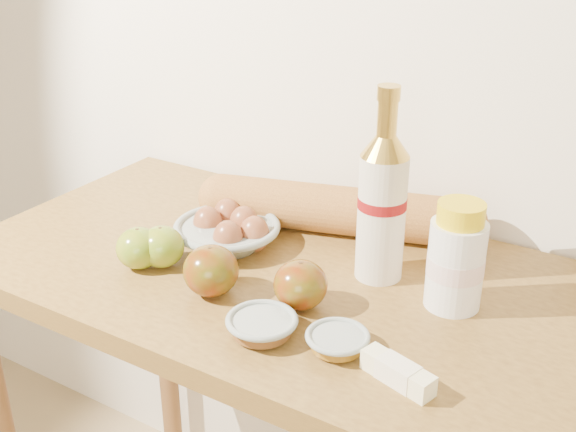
# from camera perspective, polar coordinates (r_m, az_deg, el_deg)

# --- Properties ---
(back_wall) EXTENTS (3.50, 0.02, 2.60)m
(back_wall) POSITION_cam_1_polar(r_m,az_deg,el_deg) (1.38, 8.17, 16.13)
(back_wall) COLOR white
(back_wall) RESTS_ON ground
(table) EXTENTS (1.20, 0.60, 0.90)m
(table) POSITION_cam_1_polar(r_m,az_deg,el_deg) (1.30, 0.70, -9.30)
(table) COLOR olive
(table) RESTS_ON ground
(bourbon_bottle) EXTENTS (0.10, 0.10, 0.33)m
(bourbon_bottle) POSITION_cam_1_polar(r_m,az_deg,el_deg) (1.18, 7.45, 0.99)
(bourbon_bottle) COLOR beige
(bourbon_bottle) RESTS_ON table
(cream_bottle) EXTENTS (0.11, 0.11, 0.17)m
(cream_bottle) POSITION_cam_1_polar(r_m,az_deg,el_deg) (1.14, 13.14, -3.34)
(cream_bottle) COLOR white
(cream_bottle) RESTS_ON table
(egg_bowl) EXTENTS (0.26, 0.26, 0.07)m
(egg_bowl) POSITION_cam_1_polar(r_m,az_deg,el_deg) (1.32, -4.69, -1.21)
(egg_bowl) COLOR gray
(egg_bowl) RESTS_ON table
(baguette) EXTENTS (0.55, 0.25, 0.09)m
(baguette) POSITION_cam_1_polar(r_m,az_deg,el_deg) (1.36, 3.92, 0.49)
(baguette) COLOR #B97B38
(baguette) RESTS_ON table
(apple_yellowgreen) EXTENTS (0.09, 0.09, 0.07)m
(apple_yellowgreen) POSITION_cam_1_polar(r_m,az_deg,el_deg) (1.26, -9.96, -2.40)
(apple_yellowgreen) COLOR olive
(apple_yellowgreen) RESTS_ON table
(apple_redgreen_front) EXTENTS (0.09, 0.09, 0.08)m
(apple_redgreen_front) POSITION_cam_1_polar(r_m,az_deg,el_deg) (1.16, -6.11, -4.31)
(apple_redgreen_front) COLOR maroon
(apple_redgreen_front) RESTS_ON table
(apple_redgreen_right) EXTENTS (0.10, 0.10, 0.08)m
(apple_redgreen_right) POSITION_cam_1_polar(r_m,az_deg,el_deg) (1.12, 0.99, -5.46)
(apple_redgreen_right) COLOR #8B0707
(apple_redgreen_right) RESTS_ON table
(sugar_bowl) EXTENTS (0.11, 0.11, 0.03)m
(sugar_bowl) POSITION_cam_1_polar(r_m,az_deg,el_deg) (1.07, -2.08, -8.65)
(sugar_bowl) COLOR #8D9A95
(sugar_bowl) RESTS_ON table
(syrup_bowl) EXTENTS (0.12, 0.12, 0.03)m
(syrup_bowl) POSITION_cam_1_polar(r_m,az_deg,el_deg) (1.04, 3.93, -9.83)
(syrup_bowl) COLOR #8E9B97
(syrup_bowl) RESTS_ON table
(butter_stick) EXTENTS (0.11, 0.06, 0.03)m
(butter_stick) POSITION_cam_1_polar(r_m,az_deg,el_deg) (0.99, 8.67, -12.13)
(butter_stick) COLOR #FDF9C4
(butter_stick) RESTS_ON table
(apple_extra) EXTENTS (0.09, 0.09, 0.07)m
(apple_extra) POSITION_cam_1_polar(r_m,az_deg,el_deg) (1.26, -11.70, -2.49)
(apple_extra) COLOR olive
(apple_extra) RESTS_ON table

